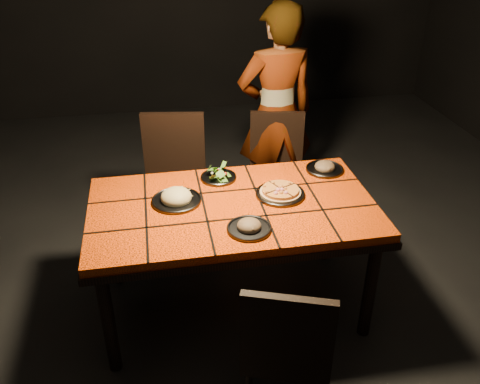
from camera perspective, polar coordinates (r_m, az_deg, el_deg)
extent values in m
cube|color=black|center=(3.32, -0.75, -12.76)|extent=(6.00, 7.00, 0.04)
cube|color=#FF4A08|center=(2.86, -0.85, -1.80)|extent=(1.60, 0.90, 0.05)
cube|color=black|center=(2.89, -0.84, -2.56)|extent=(1.62, 0.92, 0.04)
cylinder|color=black|center=(2.81, -14.55, -14.02)|extent=(0.07, 0.07, 0.66)
cylinder|color=black|center=(3.00, 14.37, -10.55)|extent=(0.07, 0.07, 0.66)
cylinder|color=black|center=(3.38, -14.05, -5.32)|extent=(0.07, 0.07, 0.66)
cylinder|color=black|center=(3.54, 9.75, -2.95)|extent=(0.07, 0.07, 0.66)
cube|color=black|center=(2.50, 5.38, -16.71)|extent=(0.50, 0.50, 0.04)
cube|color=black|center=(2.21, 5.28, -15.91)|extent=(0.38, 0.17, 0.43)
cylinder|color=black|center=(2.77, 8.89, -17.71)|extent=(0.03, 0.03, 0.40)
cylinder|color=black|center=(2.78, 2.01, -17.10)|extent=(0.03, 0.03, 0.40)
cube|color=black|center=(3.57, -7.44, 0.13)|extent=(0.50, 0.50, 0.04)
cube|color=black|center=(3.63, -7.43, 5.26)|extent=(0.44, 0.11, 0.48)
cylinder|color=black|center=(3.58, -10.27, -4.73)|extent=(0.04, 0.04, 0.45)
cylinder|color=black|center=(3.54, -4.58, -4.71)|extent=(0.04, 0.04, 0.45)
cylinder|color=black|center=(3.87, -9.58, -1.72)|extent=(0.04, 0.04, 0.45)
cylinder|color=black|center=(3.83, -4.34, -1.68)|extent=(0.04, 0.04, 0.45)
cube|color=black|center=(3.79, 4.09, 1.51)|extent=(0.48, 0.48, 0.04)
cube|color=black|center=(3.84, 4.15, 5.93)|extent=(0.40, 0.12, 0.44)
cylinder|color=black|center=(3.76, 1.55, -2.62)|extent=(0.03, 0.03, 0.41)
cylinder|color=black|center=(3.77, 6.49, -2.70)|extent=(0.03, 0.03, 0.41)
cylinder|color=black|center=(4.04, 1.62, -0.12)|extent=(0.03, 0.03, 0.41)
cylinder|color=black|center=(4.05, 6.21, -0.21)|extent=(0.03, 0.03, 0.41)
imported|color=brown|center=(3.88, 4.06, 8.73)|extent=(0.64, 0.46, 1.66)
cylinder|color=#38383D|center=(2.94, 4.53, -0.26)|extent=(0.28, 0.28, 0.01)
torus|color=#38383D|center=(2.94, 4.54, -0.13)|extent=(0.29, 0.29, 0.01)
cylinder|color=tan|center=(2.94, 4.54, -0.04)|extent=(0.32, 0.32, 0.01)
cylinder|color=gold|center=(2.93, 4.56, 0.21)|extent=(0.28, 0.28, 0.02)
cylinder|color=#38383D|center=(2.89, -7.14, -0.99)|extent=(0.28, 0.28, 0.01)
torus|color=#38383D|center=(2.89, -7.15, -0.86)|extent=(0.28, 0.28, 0.01)
ellipsoid|color=#C9B585|center=(2.88, -7.17, -0.50)|extent=(0.17, 0.17, 0.09)
cylinder|color=#38383D|center=(3.11, -2.43, 1.61)|extent=(0.22, 0.22, 0.01)
torus|color=#38383D|center=(3.11, -2.43, 1.74)|extent=(0.22, 0.22, 0.01)
cylinder|color=#38383D|center=(2.64, 1.03, -4.16)|extent=(0.23, 0.23, 0.01)
torus|color=#38383D|center=(2.63, 1.03, -4.02)|extent=(0.23, 0.23, 0.01)
ellipsoid|color=brown|center=(2.62, 1.03, -3.71)|extent=(0.14, 0.14, 0.08)
cylinder|color=#38383D|center=(3.25, 9.47, 2.50)|extent=(0.23, 0.23, 0.01)
torus|color=#38383D|center=(3.24, 9.48, 2.63)|extent=(0.24, 0.24, 0.01)
ellipsoid|color=brown|center=(3.23, 9.51, 2.90)|extent=(0.14, 0.14, 0.08)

